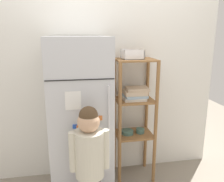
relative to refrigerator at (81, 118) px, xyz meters
name	(u,v)px	position (x,y,z in m)	size (l,w,h in m)	color
kitchen_wall_back	(105,85)	(0.29, 0.31, 0.25)	(2.55, 0.03, 2.06)	silver
refrigerator	(81,118)	(0.00, 0.00, 0.00)	(0.58, 0.60, 1.56)	silver
child_standing	(89,153)	(0.05, -0.43, -0.16)	(0.33, 0.25, 1.03)	#5A484F
pantry_shelf_unit	(134,107)	(0.58, 0.11, 0.04)	(0.42, 0.34, 1.34)	olive
fruit_bin	(133,55)	(0.55, 0.12, 0.59)	(0.20, 0.18, 0.10)	white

